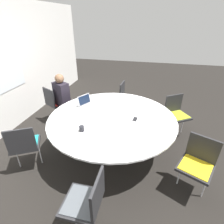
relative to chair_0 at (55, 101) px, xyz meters
name	(u,v)px	position (x,y,z in m)	size (l,w,h in m)	color
ground_plane	(112,149)	(-0.79, -1.62, -0.53)	(16.00, 16.00, 0.00)	black
conference_table	(112,120)	(-0.79, -1.62, 0.14)	(2.27, 2.27, 0.75)	#333333
chair_0	(55,101)	(0.00, 0.00, 0.00)	(0.58, 0.59, 0.88)	#262628
chair_1	(24,143)	(-1.59, -0.35, 0.00)	(0.58, 0.59, 0.88)	#262628
chair_2	(87,200)	(-2.29, -1.69, 0.00)	(0.44, 0.42, 0.88)	#262628
chair_3	(198,161)	(-1.37, -3.00, 0.00)	(0.57, 0.58, 0.88)	#262628
chair_4	(176,112)	(0.10, -2.83, 0.00)	(0.59, 0.60, 0.88)	#262628
chair_5	(127,96)	(0.71, -1.66, 0.00)	(0.47, 0.45, 0.88)	#262628
person_0	(62,95)	(-0.04, -0.25, 0.19)	(0.36, 0.42, 1.23)	#231E28
laptop	(86,103)	(-0.46, -1.01, 0.27)	(0.37, 0.34, 0.21)	#99999E
coffee_cup	(82,129)	(-1.33, -1.26, 0.26)	(0.08, 0.08, 0.09)	black
cell_phone	(135,119)	(-0.78, -2.03, 0.22)	(0.15, 0.09, 0.01)	black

